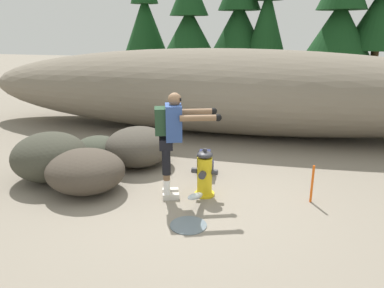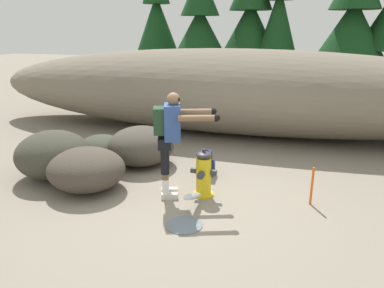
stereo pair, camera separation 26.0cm
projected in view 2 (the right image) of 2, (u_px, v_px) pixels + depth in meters
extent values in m
cube|color=gray|center=(185.00, 199.00, 5.88)|extent=(56.00, 56.00, 0.04)
ellipsoid|color=#756B5B|center=(236.00, 91.00, 9.38)|extent=(13.74, 3.20, 2.10)
cylinder|color=gold|center=(203.00, 194.00, 5.96)|extent=(0.32, 0.32, 0.04)
cylinder|color=gold|center=(204.00, 176.00, 5.86)|extent=(0.24, 0.24, 0.60)
ellipsoid|color=#333338|center=(204.00, 155.00, 5.76)|extent=(0.25, 0.25, 0.10)
cylinder|color=#333338|center=(204.00, 150.00, 5.74)|extent=(0.06, 0.06, 0.05)
cylinder|color=#333338|center=(194.00, 170.00, 5.89)|extent=(0.09, 0.09, 0.09)
cylinder|color=#333338|center=(214.00, 173.00, 5.80)|extent=(0.09, 0.09, 0.09)
cylinder|color=#333338|center=(201.00, 175.00, 5.69)|extent=(0.11, 0.09, 0.11)
ellipsoid|color=silver|center=(193.00, 196.00, 5.36)|extent=(0.10, 0.87, 0.42)
cylinder|color=slate|center=(184.00, 225.00, 5.05)|extent=(0.51, 0.51, 0.01)
cube|color=beige|center=(170.00, 191.00, 6.02)|extent=(0.28, 0.18, 0.09)
cylinder|color=white|center=(166.00, 181.00, 5.97)|extent=(0.10, 0.10, 0.24)
cylinder|color=brown|center=(166.00, 172.00, 5.92)|extent=(0.10, 0.10, 0.10)
cylinder|color=black|center=(165.00, 156.00, 5.84)|extent=(0.13, 0.13, 0.43)
cube|color=beige|center=(170.00, 196.00, 5.83)|extent=(0.28, 0.18, 0.09)
cylinder|color=white|center=(165.00, 186.00, 5.78)|extent=(0.10, 0.10, 0.24)
cylinder|color=brown|center=(165.00, 177.00, 5.73)|extent=(0.10, 0.10, 0.10)
cylinder|color=black|center=(165.00, 161.00, 5.65)|extent=(0.13, 0.13, 0.43)
cube|color=black|center=(165.00, 142.00, 5.67)|extent=(0.30, 0.37, 0.16)
cube|color=#2D4784|center=(172.00, 122.00, 5.58)|extent=(0.35, 0.42, 0.54)
cube|color=#1E3823|center=(159.00, 121.00, 5.56)|extent=(0.25, 0.32, 0.40)
sphere|color=brown|center=(173.00, 99.00, 5.47)|extent=(0.20, 0.20, 0.20)
cube|color=black|center=(179.00, 99.00, 5.48)|extent=(0.07, 0.15, 0.04)
cylinder|color=brown|center=(196.00, 112.00, 5.77)|extent=(0.58, 0.28, 0.09)
sphere|color=black|center=(213.00, 111.00, 5.78)|extent=(0.11, 0.11, 0.11)
cylinder|color=brown|center=(198.00, 118.00, 5.35)|extent=(0.58, 0.28, 0.09)
sphere|color=black|center=(216.00, 118.00, 5.36)|extent=(0.11, 0.11, 0.11)
cube|color=#23284C|center=(206.00, 163.00, 6.74)|extent=(0.24, 0.32, 0.44)
cube|color=#23284C|center=(213.00, 167.00, 6.74)|extent=(0.09, 0.22, 0.20)
torus|color=black|center=(206.00, 151.00, 6.67)|extent=(0.10, 0.10, 0.02)
cube|color=black|center=(200.00, 161.00, 6.84)|extent=(0.04, 0.05, 0.37)
cube|color=black|center=(199.00, 164.00, 6.68)|extent=(0.04, 0.05, 0.37)
ellipsoid|color=#463D33|center=(86.00, 169.00, 6.12)|extent=(1.54, 1.47, 0.69)
ellipsoid|color=#3C3C31|center=(53.00, 155.00, 6.59)|extent=(1.68, 1.68, 0.85)
ellipsoid|color=#464037|center=(141.00, 146.00, 7.22)|extent=(1.75, 1.74, 0.76)
ellipsoid|color=#3C4033|center=(102.00, 149.00, 7.40)|extent=(1.22, 1.18, 0.54)
cylinder|color=#47331E|center=(158.00, 69.00, 16.86)|extent=(0.22, 0.22, 1.55)
cone|color=#143D19|center=(157.00, 23.00, 16.26)|extent=(1.84, 1.84, 2.44)
cylinder|color=#47331E|center=(200.00, 76.00, 15.53)|extent=(0.29, 0.29, 1.27)
cone|color=#143D19|center=(200.00, 34.00, 15.02)|extent=(2.41, 2.41, 2.14)
cylinder|color=#47331E|center=(248.00, 77.00, 15.58)|extent=(0.32, 0.32, 1.19)
cone|color=#143D19|center=(250.00, 32.00, 15.03)|extent=(2.65, 2.65, 2.48)
cylinder|color=#47331E|center=(274.00, 81.00, 14.89)|extent=(0.22, 0.22, 1.11)
cone|color=#143D19|center=(278.00, 27.00, 14.27)|extent=(1.80, 1.80, 2.99)
cylinder|color=#47331E|center=(345.00, 82.00, 14.22)|extent=(0.34, 0.34, 1.21)
cone|color=#143D19|center=(352.00, 33.00, 13.67)|extent=(2.82, 2.82, 2.41)
cylinder|color=#E55914|center=(312.00, 186.00, 5.57)|extent=(0.04, 0.04, 0.60)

